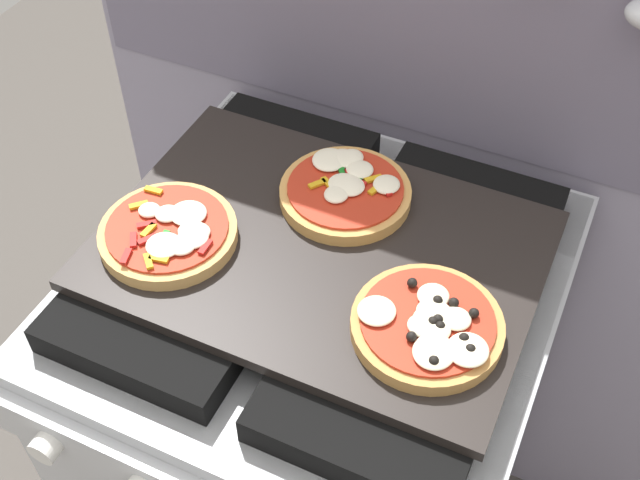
% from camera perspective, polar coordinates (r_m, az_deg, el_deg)
% --- Properties ---
extents(kitchen_backsplash, '(1.10, 0.09, 1.55)m').
position_cam_1_polar(kitchen_backsplash, '(1.30, 6.33, 5.48)').
color(kitchen_backsplash, gray).
rests_on(kitchen_backsplash, ground_plane).
extents(stove, '(0.60, 0.64, 0.90)m').
position_cam_1_polar(stove, '(1.37, -0.03, -13.86)').
color(stove, '#B7BABF').
rests_on(stove, ground_plane).
extents(baking_tray, '(0.54, 0.38, 0.02)m').
position_cam_1_polar(baking_tray, '(1.00, 0.00, -0.71)').
color(baking_tray, black).
rests_on(baking_tray, stove).
extents(pizza_left, '(0.17, 0.17, 0.03)m').
position_cam_1_polar(pizza_left, '(1.00, -10.75, 0.54)').
color(pizza_left, tan).
rests_on(pizza_left, baking_tray).
extents(pizza_right, '(0.17, 0.17, 0.03)m').
position_cam_1_polar(pizza_right, '(0.90, 7.77, -6.10)').
color(pizza_right, '#C18947').
rests_on(pizza_right, baking_tray).
extents(pizza_center, '(0.17, 0.17, 0.03)m').
position_cam_1_polar(pizza_center, '(1.04, 1.87, 3.62)').
color(pizza_center, tan).
rests_on(pizza_center, baking_tray).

